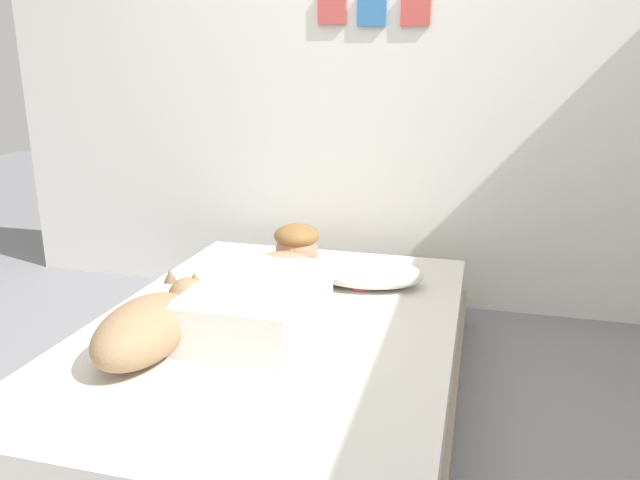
{
  "coord_description": "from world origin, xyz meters",
  "views": [
    {
      "loc": [
        0.58,
        -1.6,
        1.29
      ],
      "look_at": [
        -0.04,
        0.74,
        0.59
      ],
      "focal_mm": 34.31,
      "sensor_mm": 36.0,
      "label": 1
    }
  ],
  "objects_px": {
    "pillow": "(365,272)",
    "coffee_cup": "(361,281)",
    "bed": "(276,363)",
    "cell_phone": "(301,320)",
    "dog": "(151,325)",
    "person_lying": "(270,288)"
  },
  "relations": [
    {
      "from": "pillow",
      "to": "dog",
      "type": "height_order",
      "value": "dog"
    },
    {
      "from": "dog",
      "to": "bed",
      "type": "bearing_deg",
      "value": 48.49
    },
    {
      "from": "dog",
      "to": "coffee_cup",
      "type": "height_order",
      "value": "dog"
    },
    {
      "from": "dog",
      "to": "coffee_cup",
      "type": "bearing_deg",
      "value": 54.73
    },
    {
      "from": "person_lying",
      "to": "coffee_cup",
      "type": "height_order",
      "value": "person_lying"
    },
    {
      "from": "pillow",
      "to": "coffee_cup",
      "type": "height_order",
      "value": "pillow"
    },
    {
      "from": "person_lying",
      "to": "dog",
      "type": "relative_size",
      "value": 1.6
    },
    {
      "from": "pillow",
      "to": "cell_phone",
      "type": "relative_size",
      "value": 3.71
    },
    {
      "from": "bed",
      "to": "person_lying",
      "type": "relative_size",
      "value": 2.15
    },
    {
      "from": "pillow",
      "to": "dog",
      "type": "distance_m",
      "value": 1.03
    },
    {
      "from": "coffee_cup",
      "to": "bed",
      "type": "bearing_deg",
      "value": -119.35
    },
    {
      "from": "bed",
      "to": "person_lying",
      "type": "bearing_deg",
      "value": 119.83
    },
    {
      "from": "coffee_cup",
      "to": "pillow",
      "type": "bearing_deg",
      "value": 85.22
    },
    {
      "from": "bed",
      "to": "coffee_cup",
      "type": "bearing_deg",
      "value": 60.65
    },
    {
      "from": "dog",
      "to": "cell_phone",
      "type": "distance_m",
      "value": 0.57
    },
    {
      "from": "person_lying",
      "to": "coffee_cup",
      "type": "distance_m",
      "value": 0.47
    },
    {
      "from": "bed",
      "to": "cell_phone",
      "type": "relative_size",
      "value": 14.14
    },
    {
      "from": "coffee_cup",
      "to": "dog",
      "type": "bearing_deg",
      "value": -125.27
    },
    {
      "from": "dog",
      "to": "cell_phone",
      "type": "relative_size",
      "value": 4.11
    },
    {
      "from": "dog",
      "to": "pillow",
      "type": "bearing_deg",
      "value": 56.53
    },
    {
      "from": "coffee_cup",
      "to": "cell_phone",
      "type": "xyz_separation_m",
      "value": [
        -0.15,
        -0.4,
        -0.03
      ]
    },
    {
      "from": "pillow",
      "to": "dog",
      "type": "bearing_deg",
      "value": -123.47
    }
  ]
}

